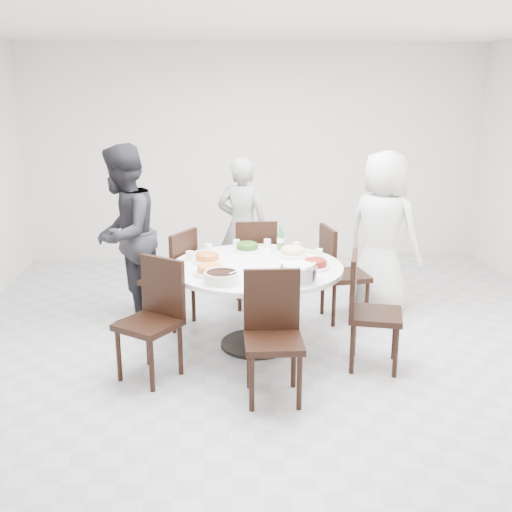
{
  "coord_description": "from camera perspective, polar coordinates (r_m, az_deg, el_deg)",
  "views": [
    {
      "loc": [
        -0.58,
        -4.9,
        2.22
      ],
      "look_at": [
        -0.22,
        0.11,
        0.82
      ],
      "focal_mm": 42.0,
      "sensor_mm": 36.0,
      "label": 1
    }
  ],
  "objects": [
    {
      "name": "dining_table",
      "position": [
        5.3,
        0.04,
        -4.78
      ],
      "size": [
        1.5,
        1.5,
        0.75
      ],
      "primitive_type": "cylinder",
      "color": "white",
      "rests_on": "floor"
    },
    {
      "name": "chair_se",
      "position": [
        4.97,
        11.33,
        -5.28
      ],
      "size": [
        0.52,
        0.52,
        0.95
      ],
      "primitive_type": "cube",
      "rotation": [
        0.0,
        0.0,
        7.59
      ],
      "color": "black",
      "rests_on": "floor"
    },
    {
      "name": "beverage_bottle",
      "position": [
        5.66,
        2.34,
        1.69
      ],
      "size": [
        0.06,
        0.06,
        0.23
      ],
      "primitive_type": "cylinder",
      "color": "#2E7339",
      "rests_on": "dining_table"
    },
    {
      "name": "diner_middle",
      "position": [
        6.57,
        -1.3,
        2.79
      ],
      "size": [
        0.64,
        0.51,
        1.53
      ],
      "primitive_type": "imported",
      "rotation": [
        0.0,
        0.0,
        2.86
      ],
      "color": "black",
      "rests_on": "floor"
    },
    {
      "name": "soup_bowl",
      "position": [
        4.73,
        -3.29,
        -2.03
      ],
      "size": [
        0.28,
        0.28,
        0.08
      ],
      "primitive_type": "cylinder",
      "color": "white",
      "rests_on": "dining_table"
    },
    {
      "name": "diner_left",
      "position": [
        5.92,
        -12.48,
        2.0
      ],
      "size": [
        0.83,
        0.97,
        1.73
      ],
      "primitive_type": "imported",
      "rotation": [
        0.0,
        0.0,
        4.49
      ],
      "color": "black",
      "rests_on": "floor"
    },
    {
      "name": "chair_s",
      "position": [
        4.38,
        1.7,
        -7.93
      ],
      "size": [
        0.42,
        0.42,
        0.95
      ],
      "primitive_type": "cube",
      "rotation": [
        0.0,
        0.0,
        6.27
      ],
      "color": "black",
      "rests_on": "floor"
    },
    {
      "name": "dish_greens",
      "position": [
        5.63,
        -0.84,
        0.8
      ],
      "size": [
        0.26,
        0.26,
        0.07
      ],
      "primitive_type": "cylinder",
      "color": "white",
      "rests_on": "dining_table"
    },
    {
      "name": "wall_back",
      "position": [
        7.96,
        0.04,
        9.69
      ],
      "size": [
        6.0,
        0.01,
        2.8
      ],
      "primitive_type": "cube",
      "color": "white",
      "rests_on": "ground"
    },
    {
      "name": "floor",
      "position": [
        5.41,
        2.38,
        -8.66
      ],
      "size": [
        6.0,
        6.0,
        0.01
      ],
      "primitive_type": "cube",
      "color": "#B6B7BB",
      "rests_on": "ground"
    },
    {
      "name": "ceiling",
      "position": [
        4.97,
        2.78,
        22.27
      ],
      "size": [
        6.0,
        6.0,
        0.01
      ],
      "primitive_type": "cube",
      "color": "white",
      "rests_on": "ground"
    },
    {
      "name": "dish_pale",
      "position": [
        5.48,
        3.49,
        0.4
      ],
      "size": [
        0.28,
        0.28,
        0.07
      ],
      "primitive_type": "cylinder",
      "color": "white",
      "rests_on": "dining_table"
    },
    {
      "name": "chair_sw",
      "position": [
        4.77,
        -10.23,
        -6.17
      ],
      "size": [
        0.59,
        0.59,
        0.95
      ],
      "primitive_type": "cube",
      "rotation": [
        0.0,
        0.0,
        5.65
      ],
      "color": "black",
      "rests_on": "floor"
    },
    {
      "name": "chair_n",
      "position": [
        6.26,
        -0.12,
        -0.59
      ],
      "size": [
        0.42,
        0.42,
        0.95
      ],
      "primitive_type": "cube",
      "rotation": [
        0.0,
        0.0,
        3.15
      ],
      "color": "black",
      "rests_on": "floor"
    },
    {
      "name": "diner_right",
      "position": [
        6.18,
        11.97,
        2.21
      ],
      "size": [
        0.94,
        0.94,
        1.65
      ],
      "primitive_type": "imported",
      "rotation": [
        0.0,
        0.0,
        2.36
      ],
      "color": "silver",
      "rests_on": "floor"
    },
    {
      "name": "chopsticks",
      "position": [
        5.83,
        -0.64,
        1.03
      ],
      "size": [
        0.24,
        0.04,
        0.01
      ],
      "primitive_type": null,
      "color": "tan",
      "rests_on": "dining_table"
    },
    {
      "name": "tea_cups",
      "position": [
        5.76,
        -0.14,
        1.2
      ],
      "size": [
        0.07,
        0.07,
        0.08
      ],
      "primitive_type": "cylinder",
      "color": "white",
      "rests_on": "dining_table"
    },
    {
      "name": "dish_redbrown",
      "position": [
        5.11,
        5.64,
        -0.85
      ],
      "size": [
        0.26,
        0.26,
        0.06
      ],
      "primitive_type": "cylinder",
      "color": "white",
      "rests_on": "dining_table"
    },
    {
      "name": "rice_bowl",
      "position": [
        4.73,
        4.06,
        -1.77
      ],
      "size": [
        0.29,
        0.29,
        0.13
      ],
      "primitive_type": "cylinder",
      "color": "silver",
      "rests_on": "dining_table"
    },
    {
      "name": "dish_orange",
      "position": [
        5.29,
        -4.65,
        -0.21
      ],
      "size": [
        0.27,
        0.27,
        0.07
      ],
      "primitive_type": "cylinder",
      "color": "white",
      "rests_on": "dining_table"
    },
    {
      "name": "dish_tofu",
      "position": [
        4.94,
        -4.43,
        -1.38
      ],
      "size": [
        0.27,
        0.27,
        0.07
      ],
      "primitive_type": "cylinder",
      "color": "white",
      "rests_on": "dining_table"
    },
    {
      "name": "chair_ne",
      "position": [
        5.95,
        8.49,
        -1.64
      ],
      "size": [
        0.48,
        0.48,
        0.95
      ],
      "primitive_type": "cube",
      "rotation": [
        0.0,
        0.0,
        1.72
      ],
      "color": "black",
      "rests_on": "floor"
    },
    {
      "name": "chair_nw",
      "position": [
        5.82,
        -8.36,
        -2.05
      ],
      "size": [
        0.58,
        0.58,
        0.95
      ],
      "primitive_type": "cube",
      "rotation": [
        0.0,
        0.0,
        4.17
      ],
      "color": "black",
      "rests_on": "floor"
    },
    {
      "name": "wall_front",
      "position": [
        2.15,
        11.89,
        -7.3
      ],
      "size": [
        6.0,
        0.01,
        2.8
      ],
      "primitive_type": "cube",
      "color": "white",
      "rests_on": "ground"
    }
  ]
}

